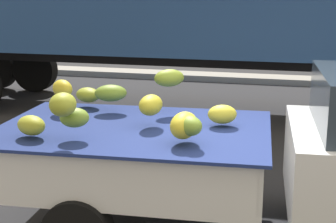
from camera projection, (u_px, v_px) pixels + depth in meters
curb_strip at (286, 80)px, 13.53m from camera, size 80.00×0.80×0.16m
pickup_truck at (327, 157)px, 4.78m from camera, size 4.89×2.17×1.70m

